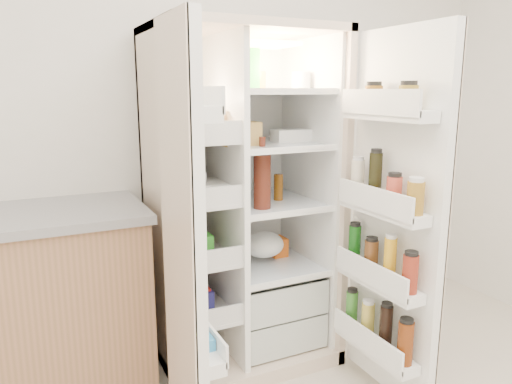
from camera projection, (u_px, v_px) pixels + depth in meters
name	position (u px, v px, depth m)	size (l,w,h in m)	color
wall_back	(206.00, 114.00, 2.85)	(4.00, 0.02, 2.70)	white
refrigerator	(241.00, 226.00, 2.69)	(0.92, 0.70, 1.80)	beige
freezer_door	(184.00, 244.00, 1.91)	(0.15, 0.40, 1.72)	white
fridge_door	(393.00, 224.00, 2.25)	(0.17, 0.58, 1.72)	white
kitchen_counter	(9.00, 309.00, 2.30)	(1.29, 0.68, 0.93)	#A06F50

